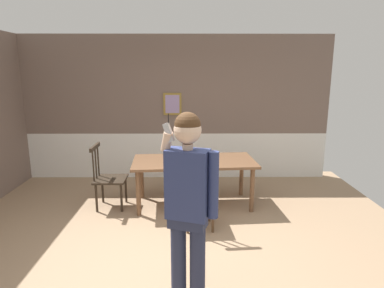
{
  "coord_description": "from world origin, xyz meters",
  "views": [
    {
      "loc": [
        0.28,
        -3.46,
        2.12
      ],
      "look_at": [
        0.31,
        -0.07,
        1.36
      ],
      "focal_mm": 30.89,
      "sensor_mm": 36.0,
      "label": 1
    }
  ],
  "objects_px": {
    "chair_by_doorway": "(199,196)",
    "person_figure": "(189,198)",
    "chair_near_window": "(108,178)",
    "dining_table": "(194,165)"
  },
  "relations": [
    {
      "from": "dining_table",
      "to": "chair_by_doorway",
      "type": "distance_m",
      "value": 0.87
    },
    {
      "from": "chair_by_doorway",
      "to": "person_figure",
      "type": "xyz_separation_m",
      "value": [
        -0.14,
        -1.49,
        0.57
      ]
    },
    {
      "from": "chair_near_window",
      "to": "chair_by_doorway",
      "type": "distance_m",
      "value": 1.59
    },
    {
      "from": "person_figure",
      "to": "chair_near_window",
      "type": "bearing_deg",
      "value": -42.89
    },
    {
      "from": "chair_near_window",
      "to": "person_figure",
      "type": "xyz_separation_m",
      "value": [
        1.27,
        -2.24,
        0.55
      ]
    },
    {
      "from": "chair_by_doorway",
      "to": "chair_near_window",
      "type": "bearing_deg",
      "value": 147.36
    },
    {
      "from": "chair_by_doorway",
      "to": "person_figure",
      "type": "bearing_deg",
      "value": -100.02
    },
    {
      "from": "person_figure",
      "to": "dining_table",
      "type": "bearing_deg",
      "value": -74.24
    },
    {
      "from": "dining_table",
      "to": "chair_near_window",
      "type": "distance_m",
      "value": 1.36
    },
    {
      "from": "chair_near_window",
      "to": "person_figure",
      "type": "relative_size",
      "value": 0.56
    }
  ]
}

